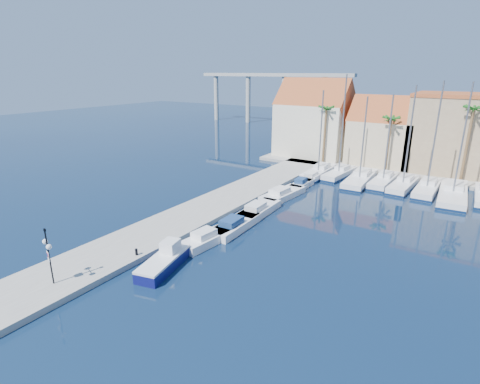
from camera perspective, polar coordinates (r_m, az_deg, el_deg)
name	(u,v)px	position (r m, az deg, el deg)	size (l,w,h in m)	color
ground	(176,300)	(27.24, -9.70, -15.88)	(260.00, 260.00, 0.00)	black
quay_west	(199,212)	(41.48, -6.20, -3.05)	(6.00, 77.00, 0.50)	gray
shore_north	(434,170)	(66.10, 27.43, 2.98)	(54.00, 16.00, 0.50)	gray
lamp_post	(48,248)	(29.55, -27.27, -7.60)	(1.40, 0.71, 4.28)	black
bollard	(136,252)	(32.51, -15.51, -8.79)	(0.22, 0.22, 0.55)	black
fishing_boat	(165,261)	(30.91, -11.40, -10.20)	(3.11, 5.89, 1.96)	#0D1050
motorboat_west_0	(208,238)	(34.62, -4.87, -6.95)	(2.53, 6.26, 1.40)	white
motorboat_west_1	(235,225)	(37.22, -0.81, -5.04)	(2.43, 6.89, 1.40)	white
motorboat_west_2	(258,210)	(41.23, 2.81, -2.72)	(2.37, 6.82, 1.40)	white
motorboat_west_3	(282,194)	(46.68, 6.47, -0.31)	(3.04, 7.48, 1.40)	white
motorboat_west_4	(302,184)	(51.27, 9.40, 1.24)	(1.95, 5.32, 1.40)	white
motorboat_west_5	(312,177)	(54.62, 10.94, 2.19)	(1.93, 5.99, 1.40)	white
sailboat_0	(320,172)	(57.69, 12.02, 3.05)	(2.55, 9.43, 12.50)	white
sailboat_1	(340,173)	(57.58, 14.99, 2.87)	(2.91, 8.46, 14.66)	white
sailboat_2	(360,179)	(55.54, 17.87, 1.97)	(3.28, 10.68, 11.88)	white
sailboat_3	(384,180)	(55.66, 21.09, 1.69)	(2.50, 8.83, 12.18)	white
sailboat_4	(404,184)	(54.70, 23.68, 1.12)	(2.84, 9.05, 13.45)	white
sailboat_5	(427,188)	(54.27, 26.66, 0.59)	(2.51, 9.18, 14.00)	white
sailboat_6	(453,193)	(53.56, 29.69, -0.14)	(3.76, 11.88, 13.93)	white
building_0	(314,121)	(68.80, 11.23, 10.51)	(12.30, 9.00, 13.50)	#EBE3C4
building_1	(383,134)	(65.40, 20.99, 8.21)	(10.30, 8.00, 11.00)	#C6B18B
building_2	(463,134)	(64.81, 30.82, 7.66)	(14.20, 10.20, 11.50)	#997E5E
palm_0	(326,110)	(62.44, 13.01, 12.03)	(2.60, 2.60, 10.15)	brown
palm_1	(391,121)	(59.76, 22.05, 10.04)	(2.60, 2.60, 9.15)	brown
palm_2	(473,112)	(58.39, 31.99, 10.36)	(2.60, 2.60, 11.15)	brown
viaduct	(268,88)	(112.62, 4.35, 15.48)	(48.00, 2.20, 14.45)	#9E9E99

